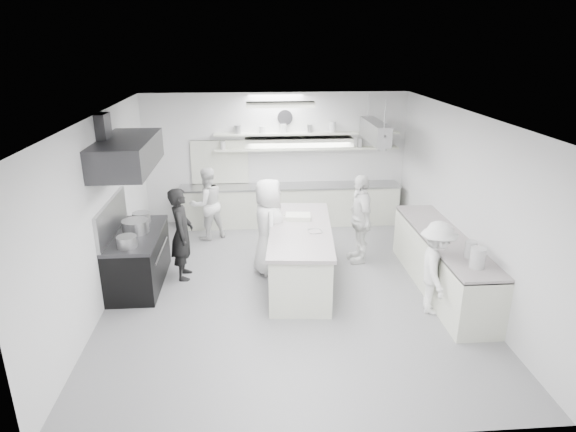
{
  "coord_description": "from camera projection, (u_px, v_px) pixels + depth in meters",
  "views": [
    {
      "loc": [
        -0.58,
        -7.69,
        4.11
      ],
      "look_at": [
        0.05,
        0.6,
        1.13
      ],
      "focal_mm": 30.86,
      "sensor_mm": 36.0,
      "label": 1
    }
  ],
  "objects": [
    {
      "name": "pass_through_window",
      "position": [
        220.0,
        162.0,
        11.33
      ],
      "size": [
        1.3,
        0.04,
        1.0
      ],
      "primitive_type": "cube",
      "color": "black",
      "rests_on": "wall_back"
    },
    {
      "name": "cook_island_right",
      "position": [
        360.0,
        219.0,
        9.46
      ],
      "size": [
        0.5,
        1.05,
        1.74
      ],
      "primitive_type": "imported",
      "rotation": [
        0.0,
        0.0,
        -1.5
      ],
      "color": "white",
      "rests_on": "floor"
    },
    {
      "name": "wall_clock",
      "position": [
        285.0,
        117.0,
        11.08
      ],
      "size": [
        0.32,
        0.05,
        0.32
      ],
      "primitive_type": "cylinder",
      "rotation": [
        1.57,
        0.0,
        0.0
      ],
      "color": "white",
      "rests_on": "wall_back"
    },
    {
      "name": "cook_right",
      "position": [
        436.0,
        268.0,
        7.68
      ],
      "size": [
        0.76,
        1.07,
        1.51
      ],
      "primitive_type": "imported",
      "rotation": [
        0.0,
        0.0,
        1.35
      ],
      "color": "white",
      "rests_on": "floor"
    },
    {
      "name": "floor",
      "position": [
        288.0,
        289.0,
        8.65
      ],
      "size": [
        6.0,
        7.0,
        0.02
      ],
      "primitive_type": "cube",
      "color": "gray",
      "rests_on": "ground"
    },
    {
      "name": "prep_island",
      "position": [
        300.0,
        256.0,
        8.77
      ],
      "size": [
        1.22,
        2.71,
        0.97
      ],
      "primitive_type": "cube",
      "rotation": [
        0.0,
        0.0,
        -0.09
      ],
      "color": "silver",
      "rests_on": "floor"
    },
    {
      "name": "exhaust_hood",
      "position": [
        127.0,
        154.0,
        8.04
      ],
      "size": [
        0.85,
        2.0,
        0.5
      ],
      "primitive_type": "cube",
      "color": "#313133",
      "rests_on": "wall_left"
    },
    {
      "name": "back_counter",
      "position": [
        290.0,
        205.0,
        11.52
      ],
      "size": [
        5.0,
        0.6,
        0.92
      ],
      "primitive_type": "cube",
      "color": "silver",
      "rests_on": "floor"
    },
    {
      "name": "wall_back",
      "position": [
        276.0,
        159.0,
        11.43
      ],
      "size": [
        6.0,
        0.04,
        3.0
      ],
      "primitive_type": "cube",
      "color": "silver",
      "rests_on": "floor"
    },
    {
      "name": "cook_back",
      "position": [
        207.0,
        204.0,
        10.56
      ],
      "size": [
        0.97,
        0.9,
        1.58
      ],
      "primitive_type": "imported",
      "rotation": [
        0.0,
        0.0,
        -2.61
      ],
      "color": "white",
      "rests_on": "floor"
    },
    {
      "name": "light_fixture_front",
      "position": [
        299.0,
        142.0,
        5.96
      ],
      "size": [
        1.3,
        0.25,
        0.1
      ],
      "primitive_type": "cube",
      "color": "silver",
      "rests_on": "ceiling"
    },
    {
      "name": "ceiling",
      "position": [
        288.0,
        114.0,
        7.63
      ],
      "size": [
        6.0,
        7.0,
        0.02
      ],
      "primitive_type": "cube",
      "color": "silver",
      "rests_on": "wall_back"
    },
    {
      "name": "bowl_right",
      "position": [
        438.0,
        228.0,
        8.7
      ],
      "size": [
        0.25,
        0.25,
        0.06
      ],
      "primitive_type": "imported",
      "rotation": [
        0.0,
        0.0,
        -0.06
      ],
      "color": "silver",
      "rests_on": "right_counter"
    },
    {
      "name": "stove_pot",
      "position": [
        135.0,
        228.0,
        8.52
      ],
      "size": [
        0.45,
        0.45,
        0.27
      ],
      "primitive_type": "cylinder",
      "color": "#9D9D9E",
      "rests_on": "stove"
    },
    {
      "name": "wall_left",
      "position": [
        101.0,
        212.0,
        7.93
      ],
      "size": [
        0.04,
        7.0,
        3.0
      ],
      "primitive_type": "cube",
      "color": "silver",
      "rests_on": "floor"
    },
    {
      "name": "right_counter",
      "position": [
        442.0,
        264.0,
        8.49
      ],
      "size": [
        0.74,
        3.3,
        0.94
      ],
      "primitive_type": "cube",
      "color": "silver",
      "rests_on": "floor"
    },
    {
      "name": "cook_island_left",
      "position": [
        269.0,
        227.0,
        8.98
      ],
      "size": [
        0.65,
        0.92,
        1.79
      ],
      "primitive_type": "imported",
      "rotation": [
        0.0,
        0.0,
        1.67
      ],
      "color": "white",
      "rests_on": "floor"
    },
    {
      "name": "cook_stove",
      "position": [
        182.0,
        234.0,
        8.79
      ],
      "size": [
        0.42,
        0.63,
        1.69
      ],
      "primitive_type": "imported",
      "rotation": [
        0.0,
        0.0,
        1.6
      ],
      "color": "black",
      "rests_on": "floor"
    },
    {
      "name": "wall_front",
      "position": [
        314.0,
        321.0,
        4.86
      ],
      "size": [
        6.0,
        0.04,
        3.0
      ],
      "primitive_type": "cube",
      "color": "silver",
      "rests_on": "floor"
    },
    {
      "name": "bowl_island_a",
      "position": [
        315.0,
        232.0,
        8.43
      ],
      "size": [
        0.28,
        0.28,
        0.06
      ],
      "primitive_type": "imported",
      "rotation": [
        0.0,
        0.0,
        0.15
      ],
      "color": "#9D9D9E",
      "rests_on": "prep_island"
    },
    {
      "name": "wall_right",
      "position": [
        464.0,
        203.0,
        8.35
      ],
      "size": [
        0.04,
        7.0,
        3.0
      ],
      "primitive_type": "cube",
      "color": "silver",
      "rests_on": "floor"
    },
    {
      "name": "light_fixture_rear",
      "position": [
        280.0,
        105.0,
        9.34
      ],
      "size": [
        1.3,
        0.25,
        0.1
      ],
      "primitive_type": "cube",
      "color": "silver",
      "rests_on": "ceiling"
    },
    {
      "name": "stove",
      "position": [
        139.0,
        260.0,
        8.68
      ],
      "size": [
        0.8,
        1.8,
        0.9
      ],
      "primitive_type": "cube",
      "color": "black",
      "rests_on": "floor"
    },
    {
      "name": "shelf_upper",
      "position": [
        307.0,
        133.0,
        11.15
      ],
      "size": [
        4.2,
        0.26,
        0.04
      ],
      "primitive_type": "cube",
      "color": "silver",
      "rests_on": "wall_back"
    },
    {
      "name": "pot_rack",
      "position": [
        375.0,
        131.0,
        10.27
      ],
      "size": [
        0.3,
        1.6,
        0.4
      ],
      "primitive_type": "cube",
      "color": "#9D9D9E",
      "rests_on": "ceiling"
    },
    {
      "name": "bowl_island_b",
      "position": [
        282.0,
        218.0,
        9.08
      ],
      "size": [
        0.29,
        0.29,
        0.07
      ],
      "primitive_type": "imported",
      "rotation": [
        0.0,
        0.0,
        0.4
      ],
      "color": "silver",
      "rests_on": "prep_island"
    },
    {
      "name": "shelf_lower",
      "position": [
        307.0,
        149.0,
        11.27
      ],
      "size": [
        4.2,
        0.26,
        0.04
      ],
      "primitive_type": "cube",
      "color": "silver",
      "rests_on": "wall_back"
    }
  ]
}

